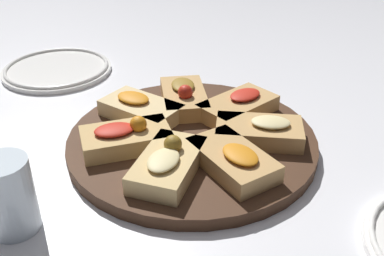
% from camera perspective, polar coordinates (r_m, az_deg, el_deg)
% --- Properties ---
extents(ground_plane, '(3.00, 3.00, 0.00)m').
position_cam_1_polar(ground_plane, '(0.76, 0.00, -2.28)').
color(ground_plane, white).
extents(serving_board, '(0.41, 0.41, 0.02)m').
position_cam_1_polar(serving_board, '(0.76, 0.00, -1.62)').
color(serving_board, '#422819').
rests_on(serving_board, ground_plane).
extents(focaccia_slice_0, '(0.15, 0.15, 0.05)m').
position_cam_1_polar(focaccia_slice_0, '(0.72, -8.38, -1.15)').
color(focaccia_slice_0, tan).
rests_on(focaccia_slice_0, serving_board).
extents(focaccia_slice_1, '(0.10, 0.15, 0.05)m').
position_cam_1_polar(focaccia_slice_1, '(0.65, -3.06, -4.46)').
color(focaccia_slice_1, '#DBB775').
rests_on(focaccia_slice_1, serving_board).
extents(focaccia_slice_2, '(0.16, 0.14, 0.04)m').
position_cam_1_polar(focaccia_slice_2, '(0.67, 5.22, -3.99)').
color(focaccia_slice_2, tan).
rests_on(focaccia_slice_2, serving_board).
extents(focaccia_slice_3, '(0.16, 0.12, 0.04)m').
position_cam_1_polar(focaccia_slice_3, '(0.74, 8.61, -0.39)').
color(focaccia_slice_3, tan).
rests_on(focaccia_slice_3, serving_board).
extents(focaccia_slice_4, '(0.12, 0.16, 0.04)m').
position_cam_1_polar(focaccia_slice_4, '(0.81, 5.91, 2.76)').
color(focaccia_slice_4, tan).
rests_on(focaccia_slice_4, serving_board).
extents(focaccia_slice_5, '(0.15, 0.16, 0.05)m').
position_cam_1_polar(focaccia_slice_5, '(0.84, -1.02, 3.97)').
color(focaccia_slice_5, tan).
rests_on(focaccia_slice_5, serving_board).
extents(focaccia_slice_6, '(0.15, 0.09, 0.04)m').
position_cam_1_polar(focaccia_slice_6, '(0.80, -6.54, 2.41)').
color(focaccia_slice_6, '#E5C689').
rests_on(focaccia_slice_6, serving_board).
extents(plate_left, '(0.24, 0.24, 0.02)m').
position_cam_1_polar(plate_left, '(1.08, -16.75, 7.23)').
color(plate_left, white).
rests_on(plate_left, ground_plane).
extents(water_glass, '(0.07, 0.07, 0.10)m').
position_cam_1_polar(water_glass, '(0.62, -22.24, -7.98)').
color(water_glass, silver).
rests_on(water_glass, ground_plane).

